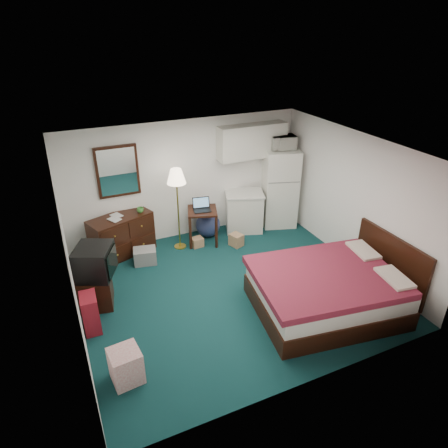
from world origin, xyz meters
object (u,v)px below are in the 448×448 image
dresser (122,235)px  desk (203,226)px  kitchen_counter (244,212)px  bed (326,291)px  fridge (280,187)px  floor_lamp (178,210)px  tv_stand (95,291)px  suitcase (91,313)px

dresser → desk: 1.65m
dresser → kitchen_counter: size_ratio=1.42×
desk → bed: desk is taller
kitchen_counter → fridge: 0.98m
dresser → floor_lamp: size_ratio=0.71×
desk → fridge: (1.91, 0.13, 0.50)m
dresser → bed: size_ratio=0.55×
floor_lamp → fridge: bearing=3.1°
bed → tv_stand: 3.75m
dresser → suitcase: size_ratio=1.96×
kitchen_counter → tv_stand: 3.69m
desk → dresser: bearing=-169.2°
desk → tv_stand: (-2.37, -1.21, -0.11)m
floor_lamp → fridge: (2.42, 0.13, 0.03)m
bed → suitcase: bed is taller
floor_lamp → suitcase: bearing=-138.1°
suitcase → desk: bearing=37.8°
kitchen_counter → suitcase: bearing=-131.3°
dresser → kitchen_counter: 2.68m
kitchen_counter → suitcase: kitchen_counter is taller
dresser → floor_lamp: 1.22m
fridge → suitcase: (-4.43, -1.94, -0.57)m
bed → fridge: bearing=81.5°
floor_lamp → suitcase: (-2.01, -1.81, -0.54)m
suitcase → dresser: bearing=68.5°
fridge → bed: fridge is taller
fridge → suitcase: size_ratio=2.85×
kitchen_counter → bed: 3.03m
tv_stand → bed: bearing=-15.4°
bed → suitcase: size_ratio=3.57×
floor_lamp → fridge: size_ratio=0.97×
floor_lamp → kitchen_counter: 1.62m
fridge → desk: bearing=-158.2°
floor_lamp → tv_stand: bearing=-147.1°
kitchen_counter → tv_stand: (-3.42, -1.37, -0.16)m
floor_lamp → desk: size_ratio=2.28×
desk → suitcase: 3.11m
desk → suitcase: desk is taller
dresser → fridge: bearing=-21.5°
fridge → floor_lamp: bearing=-158.9°
floor_lamp → kitchen_counter: bearing=6.0°
kitchen_counter → fridge: bearing=17.8°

